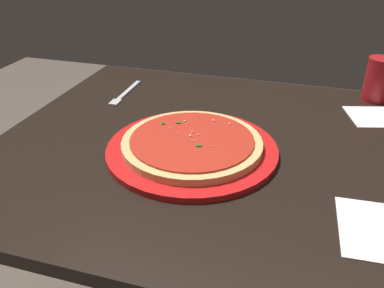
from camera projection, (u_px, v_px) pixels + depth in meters
restaurant_table at (208, 193)px, 0.98m from camera, size 0.85×0.95×0.76m
serving_plate at (192, 149)px, 0.87m from camera, size 0.37×0.37×0.01m
pizza at (192, 143)px, 0.86m from camera, size 0.30×0.30×0.02m
cup_tall_drink at (379, 79)px, 1.10m from camera, size 0.07×0.07×0.12m
napkin_folded_right at (372, 229)px, 0.65m from camera, size 0.16×0.11×0.00m
napkin_loose_left at (373, 117)px, 1.03m from camera, size 0.15×0.15×0.00m
fork at (125, 94)px, 1.16m from camera, size 0.19×0.02×0.00m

